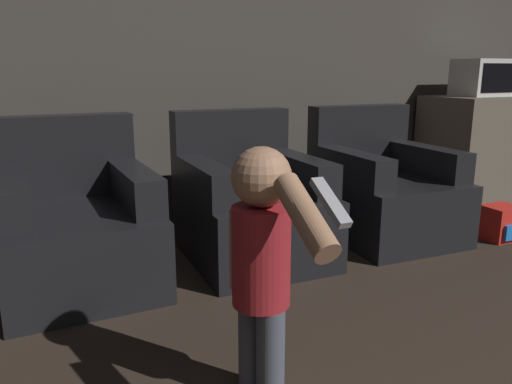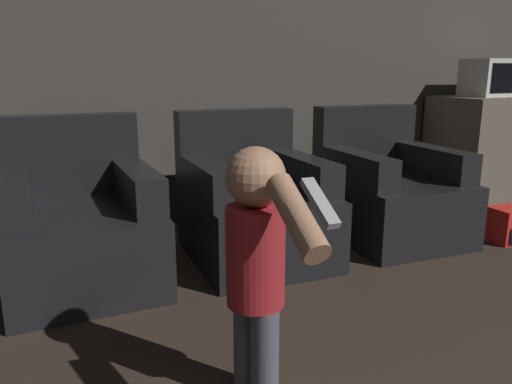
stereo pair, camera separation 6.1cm
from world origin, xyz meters
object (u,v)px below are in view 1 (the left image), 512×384
Objects in this scene: armchair_right at (382,191)px; microwave at (486,78)px; person_toddler at (262,257)px; toy_backpack at (501,223)px; armchair_left at (77,227)px; armchair_middle at (250,207)px.

microwave is at bearing 20.78° from armchair_right.
person_toddler is 2.41m from toy_backpack.
toy_backpack is (2.70, -0.43, -0.19)m from armchair_left.
armchair_middle is at bearing -33.08° from person_toddler.
armchair_left is 1.42m from person_toddler.
armchair_middle reaches higher than toy_backpack.
armchair_left is 1.01× the size of armchair_right.
armchair_middle is at bearing 165.56° from toy_backpack.
armchair_left is at bearing -171.67° from microwave.
person_toddler reaches higher than armchair_right.
microwave is at bearing -69.90° from person_toddler.
toy_backpack is (1.68, -0.43, -0.19)m from armchair_middle.
toy_backpack is at bearing -31.29° from armchair_right.
person_toddler is at bearing -137.85° from armchair_right.
microwave is (0.77, 0.94, 0.95)m from toy_backpack.
armchair_right is 0.83m from toy_backpack.
microwave reaches higher than person_toddler.
armchair_right is 1.04× the size of person_toddler.
armchair_right is at bearing 147.30° from toy_backpack.
person_toddler is (0.49, -1.32, 0.22)m from armchair_left.
person_toddler is 3.81× the size of toy_backpack.
person_toddler reaches higher than toy_backpack.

